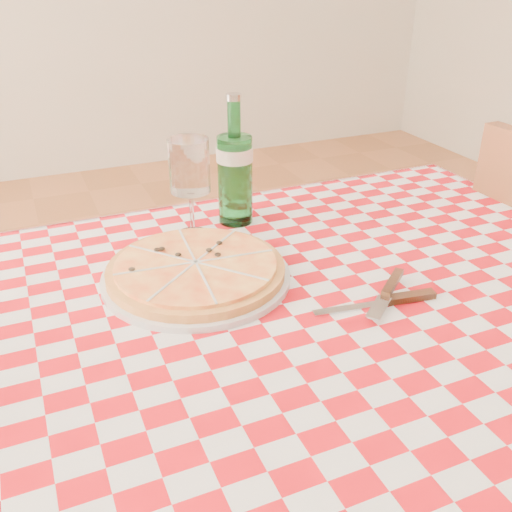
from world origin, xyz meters
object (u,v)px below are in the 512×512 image
(water_bottle, at_px, (235,161))
(wine_glass, at_px, (191,189))
(dining_table, at_px, (282,355))
(pizza_plate, at_px, (196,269))

(water_bottle, bearing_deg, wine_glass, -162.28)
(dining_table, bearing_deg, wine_glass, 100.71)
(water_bottle, bearing_deg, pizza_plate, -127.09)
(dining_table, relative_size, water_bottle, 4.68)
(pizza_plate, bearing_deg, water_bottle, 52.91)
(pizza_plate, distance_m, wine_glass, 0.18)
(wine_glass, bearing_deg, pizza_plate, -105.71)
(pizza_plate, relative_size, wine_glass, 1.64)
(wine_glass, bearing_deg, dining_table, -79.29)
(pizza_plate, xyz_separation_m, water_bottle, (0.15, 0.19, 0.11))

